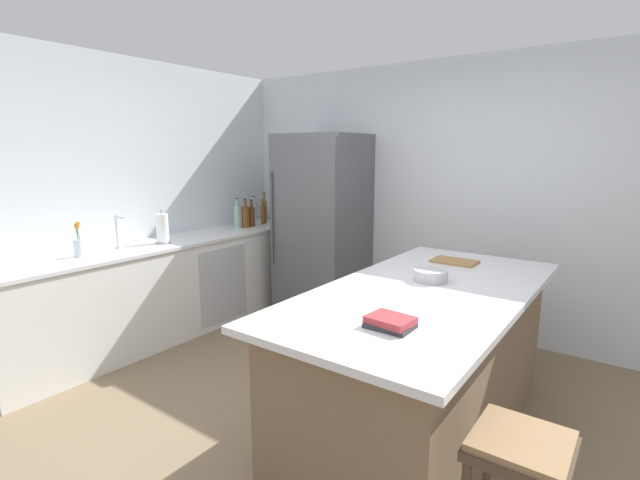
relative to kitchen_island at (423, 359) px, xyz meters
The scene contains 20 objects.
ground_plane 0.84m from the kitchen_island, 140.44° to the right, with size 7.20×7.20×0.00m, color #7A664C.
wall_rear 2.06m from the kitchen_island, 106.71° to the left, with size 6.00×0.10×2.60m, color silver.
wall_left 3.14m from the kitchen_island, behind, with size 0.10×6.00×2.60m, color silver.
counter_run_left 2.63m from the kitchen_island, behind, with size 0.65×3.22×0.91m.
kitchen_island is the anchor object (origin of this frame).
refrigerator 2.29m from the kitchen_island, 142.01° to the left, with size 0.82×0.78×1.92m.
bar_stool 1.14m from the kitchen_island, 48.43° to the right, with size 0.36×0.36×0.69m.
sink_faucet 2.77m from the kitchen_island, behind, with size 0.15×0.05×0.30m.
flower_vase 2.80m from the kitchen_island, 163.95° to the right, with size 0.08×0.08×0.29m.
paper_towel_roll 2.64m from the kitchen_island, behind, with size 0.14×0.14×0.31m.
hot_sauce_bottle 3.05m from the kitchen_island, 149.06° to the left, with size 0.05×0.05×0.23m.
olive_oil_bottle 3.10m from the kitchen_island, 151.49° to the left, with size 0.06×0.06×0.36m.
vinegar_bottle 3.00m from the kitchen_island, 152.45° to the left, with size 0.05×0.05×0.29m.
soda_bottle 3.01m from the kitchen_island, 154.62° to the left, with size 0.08×0.08×0.33m.
syrup_bottle 2.90m from the kitchen_island, 155.86° to the left, with size 0.07×0.07×0.31m.
whiskey_bottle 2.87m from the kitchen_island, 157.63° to the left, with size 0.08×0.08×0.32m.
gin_bottle 2.89m from the kitchen_island, 159.51° to the left, with size 0.08×0.08×0.33m.
cookbook_stack 0.85m from the kitchen_island, 80.80° to the right, with size 0.22×0.18×0.05m.
mixing_bowl 0.53m from the kitchen_island, 105.42° to the left, with size 0.22×0.22×0.08m.
cutting_board 0.89m from the kitchen_island, 97.47° to the left, with size 0.32×0.22×0.02m.
Camera 1 is at (1.58, -2.09, 1.74)m, focal length 25.68 mm.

